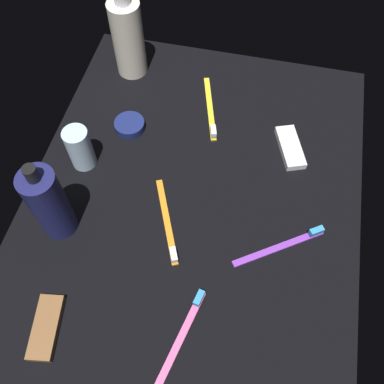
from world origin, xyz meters
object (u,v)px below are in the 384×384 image
object	(u,v)px
toothbrush_orange	(168,225)
cream_tin_left	(130,125)
toothbrush_pink	(182,335)
lotion_bottle	(49,203)
toothbrush_yellow	(210,111)
toothbrush_purple	(284,245)
snack_bar_brown	(46,327)
snack_bar_white	(290,147)
deodorant_stick	(80,148)
bodywash_bottle	(128,38)

from	to	relation	value
toothbrush_orange	cream_tin_left	distance (cm)	25.01
toothbrush_orange	toothbrush_pink	bearing A→B (deg)	21.07
toothbrush_orange	cream_tin_left	world-z (taller)	toothbrush_orange
lotion_bottle	toothbrush_yellow	xyz separation A→B (cm)	(-32.98, 21.78, -7.62)
toothbrush_purple	snack_bar_brown	xyz separation A→B (cm)	(23.17, -36.32, 0.14)
cream_tin_left	toothbrush_purple	bearing A→B (deg)	60.26
snack_bar_white	deodorant_stick	bearing A→B (deg)	-93.91
deodorant_stick	toothbrush_yellow	bearing A→B (deg)	129.56
bodywash_bottle	toothbrush_purple	xyz separation A→B (cm)	(37.28, 39.78, -8.40)
snack_bar_brown	bodywash_bottle	bearing A→B (deg)	174.16
toothbrush_purple	bodywash_bottle	bearing A→B (deg)	-133.14
toothbrush_pink	snack_bar_brown	world-z (taller)	toothbrush_pink
snack_bar_white	toothbrush_pink	bearing A→B (deg)	-38.42
lotion_bottle	toothbrush_yellow	bearing A→B (deg)	146.56
toothbrush_orange	deodorant_stick	bearing A→B (deg)	-117.46
lotion_bottle	snack_bar_white	size ratio (longest dim) A/B	1.81
deodorant_stick	snack_bar_brown	xyz separation A→B (cm)	(32.86, 5.40, -3.95)
lotion_bottle	toothbrush_pink	xyz separation A→B (cm)	(14.62, 26.69, -7.62)
lotion_bottle	snack_bar_brown	world-z (taller)	lotion_bottle
toothbrush_pink	toothbrush_orange	bearing A→B (deg)	-158.93
toothbrush_orange	toothbrush_pink	distance (cm)	19.95
toothbrush_orange	toothbrush_yellow	bearing A→B (deg)	175.53
lotion_bottle	snack_bar_brown	size ratio (longest dim) A/B	1.81
lotion_bottle	toothbrush_yellow	size ratio (longest dim) A/B	1.07
toothbrush_pink	cream_tin_left	bearing A→B (deg)	-152.18
bodywash_bottle	snack_bar_brown	world-z (taller)	bodywash_bottle
deodorant_stick	toothbrush_purple	distance (cm)	43.03
lotion_bottle	snack_bar_white	distance (cm)	48.56
deodorant_stick	snack_bar_brown	bearing A→B (deg)	9.34
cream_tin_left	deodorant_stick	bearing A→B (deg)	-31.70
bodywash_bottle	toothbrush_yellow	bearing A→B (deg)	66.10
deodorant_stick	toothbrush_orange	bearing A→B (deg)	62.54
deodorant_stick	lotion_bottle	bearing A→B (deg)	2.52
deodorant_stick	toothbrush_yellow	distance (cm)	29.36
snack_bar_white	cream_tin_left	world-z (taller)	cream_tin_left
bodywash_bottle	snack_bar_white	xyz separation A→B (cm)	(15.33, 38.54, -8.25)
toothbrush_yellow	snack_bar_brown	bearing A→B (deg)	-18.32
lotion_bottle	bodywash_bottle	world-z (taller)	bodywash_bottle
bodywash_bottle	toothbrush_pink	distance (cm)	62.66
toothbrush_purple	snack_bar_white	distance (cm)	21.99
toothbrush_purple	snack_bar_brown	bearing A→B (deg)	-57.47
toothbrush_pink	snack_bar_brown	size ratio (longest dim) A/B	1.71
bodywash_bottle	toothbrush_pink	size ratio (longest dim) A/B	1.11
toothbrush_pink	bodywash_bottle	bearing A→B (deg)	-155.88
toothbrush_pink	cream_tin_left	xyz separation A→B (cm)	(-39.54, -20.86, 0.34)
snack_bar_brown	cream_tin_left	world-z (taller)	cream_tin_left
deodorant_stick	cream_tin_left	distance (cm)	12.85
lotion_bottle	deodorant_stick	xyz separation A→B (cm)	(-14.46, -0.64, -3.52)
bodywash_bottle	toothbrush_yellow	size ratio (longest dim) A/B	1.12
toothbrush_orange	snack_bar_brown	world-z (taller)	toothbrush_orange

